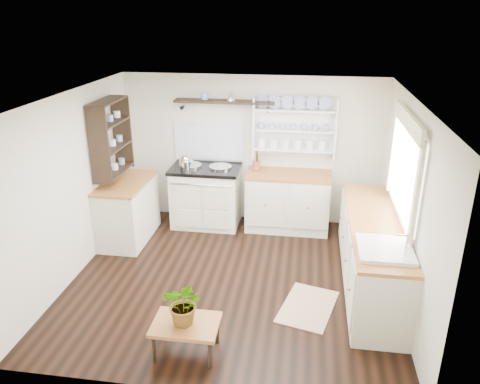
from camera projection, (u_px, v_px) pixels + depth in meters
The scene contains 19 objects.
floor at pixel (232, 279), 5.95m from camera, with size 4.00×3.80×0.01m, color black.
wall_back at pixel (252, 150), 7.27m from camera, with size 4.00×0.02×2.30m, color beige.
wall_right at pixel (407, 205), 5.25m from camera, with size 0.02×3.80×2.30m, color beige.
wall_left at pixel (73, 187), 5.80m from camera, with size 0.02×3.80×2.30m, color beige.
ceiling at pixel (231, 98), 5.10m from camera, with size 4.00×3.80×0.01m, color white.
window at pixel (405, 166), 5.24m from camera, with size 0.08×1.55×1.22m.
aga_cooker at pixel (206, 195), 7.31m from camera, with size 1.06×0.73×0.98m.
back_cabinets at pixel (288, 200), 7.17m from camera, with size 1.27×0.63×0.90m.
right_cabinets at pixel (372, 253), 5.64m from camera, with size 0.62×2.43×0.90m.
belfast_sink at pixel (384, 259), 4.83m from camera, with size 0.55×0.60×0.45m.
left_cabinets at pixel (128, 210), 6.84m from camera, with size 0.62×1.13×0.90m.
plate_rack at pixel (295, 127), 7.00m from camera, with size 1.20×0.22×0.90m.
high_shelf at pixel (224, 102), 6.93m from camera, with size 1.50×0.29×0.16m.
left_shelving at pixel (111, 137), 6.46m from camera, with size 0.28×0.80×1.05m, color black.
kettle at pixel (185, 163), 7.03m from camera, with size 0.18×0.18×0.23m, color silver, non-canonical shape.
utensil_crock at pixel (256, 166), 7.12m from camera, with size 0.11×0.11×0.13m, color brown.
center_table at pixel (186, 327), 4.58m from camera, with size 0.66×0.47×0.35m.
potted_plant at pixel (185, 304), 4.49m from camera, with size 0.40×0.34×0.44m, color #3F7233.
floor_rug at pixel (308, 307), 5.39m from camera, with size 0.55×0.85×0.02m, color #9C845B.
Camera 1 is at (0.86, -5.05, 3.23)m, focal length 35.00 mm.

